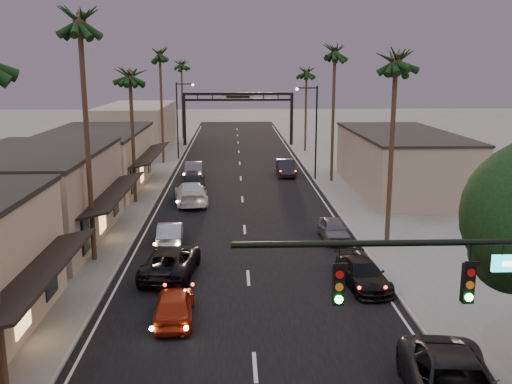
{
  "coord_description": "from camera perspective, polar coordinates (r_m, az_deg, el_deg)",
  "views": [
    {
      "loc": [
        -0.73,
        -8.93,
        10.74
      ],
      "look_at": [
        0.79,
        28.45,
        2.5
      ],
      "focal_mm": 40.0,
      "sensor_mm": 36.0,
      "label": 1
    }
  ],
  "objects": [
    {
      "name": "road",
      "position": [
        54.99,
        -1.52,
        1.16
      ],
      "size": [
        14.0,
        120.0,
        0.02
      ],
      "primitive_type": "cube",
      "color": "black",
      "rests_on": "ground"
    },
    {
      "name": "ground",
      "position": [
        50.1,
        -1.43,
        0.04
      ],
      "size": [
        200.0,
        200.0,
        0.0
      ],
      "primitive_type": "plane",
      "color": "slate",
      "rests_on": "ground"
    },
    {
      "name": "palm_far",
      "position": [
        87.26,
        -7.49,
        12.78
      ],
      "size": [
        3.2,
        3.2,
        13.2
      ],
      "color": "#38281C",
      "rests_on": "ground"
    },
    {
      "name": "palm_lb",
      "position": [
        32.03,
        -17.28,
        16.63
      ],
      "size": [
        3.2,
        3.2,
        15.2
      ],
      "color": "#38281C",
      "rests_on": "ground"
    },
    {
      "name": "sidewalk_right",
      "position": [
        62.7,
        7.11,
        2.52
      ],
      "size": [
        5.0,
        92.0,
        0.12
      ],
      "primitive_type": "cube",
      "color": "slate",
      "rests_on": "ground"
    },
    {
      "name": "oncoming_silver",
      "position": [
        35.7,
        -8.58,
        -4.07
      ],
      "size": [
        1.69,
        4.26,
        1.38
      ],
      "primitive_type": "imported",
      "rotation": [
        0.0,
        0.0,
        3.2
      ],
      "color": "#97989C",
      "rests_on": "ground"
    },
    {
      "name": "streetlight_left",
      "position": [
        67.44,
        -7.65,
        7.71
      ],
      "size": [
        2.13,
        0.3,
        9.0
      ],
      "color": "black",
      "rests_on": "ground"
    },
    {
      "name": "sidewalk_left",
      "position": [
        62.48,
        -10.37,
        2.37
      ],
      "size": [
        5.0,
        92.0,
        0.12
      ],
      "primitive_type": "cube",
      "color": "slate",
      "rests_on": "ground"
    },
    {
      "name": "storefront_mid",
      "position": [
        37.88,
        -21.17,
        -0.61
      ],
      "size": [
        8.0,
        14.0,
        5.5
      ],
      "primitive_type": "cube",
      "color": "gray",
      "rests_on": "ground"
    },
    {
      "name": "oncoming_dgrey",
      "position": [
        51.2,
        -6.25,
        1.16
      ],
      "size": [
        2.03,
        4.79,
        1.62
      ],
      "primitive_type": "imported",
      "rotation": [
        0.0,
        0.0,
        3.17
      ],
      "color": "black",
      "rests_on": "ground"
    },
    {
      "name": "building_right",
      "position": [
        51.76,
        14.26,
        2.88
      ],
      "size": [
        8.0,
        18.0,
        5.0
      ],
      "primitive_type": "cube",
      "color": "gray",
      "rests_on": "ground"
    },
    {
      "name": "traffic_signal",
      "position": [
        15.5,
        22.68,
        -9.98
      ],
      "size": [
        8.51,
        0.22,
        7.8
      ],
      "color": "black",
      "rests_on": "ground"
    },
    {
      "name": "curbside_black",
      "position": [
        29.09,
        10.62,
        -8.06
      ],
      "size": [
        2.48,
        4.82,
        1.34
      ],
      "primitive_type": "imported",
      "rotation": [
        0.0,
        0.0,
        0.14
      ],
      "color": "black",
      "rests_on": "ground"
    },
    {
      "name": "oncoming_red",
      "position": [
        25.25,
        -8.18,
        -11.13
      ],
      "size": [
        1.82,
        4.19,
        1.41
      ],
      "primitive_type": "imported",
      "rotation": [
        0.0,
        0.0,
        3.18
      ],
      "color": "#99220B",
      "rests_on": "ground"
    },
    {
      "name": "palm_rb",
      "position": [
        53.77,
        7.91,
        14.09
      ],
      "size": [
        3.2,
        3.2,
        14.2
      ],
      "color": "#38281C",
      "rests_on": "ground"
    },
    {
      "name": "storefront_far",
      "position": [
        53.03,
        -15.69,
        3.02
      ],
      "size": [
        8.0,
        16.0,
        5.0
      ],
      "primitive_type": "cube",
      "color": "tan",
      "rests_on": "ground"
    },
    {
      "name": "streetlight_right",
      "position": [
        54.74,
        5.76,
        6.69
      ],
      "size": [
        2.13,
        0.3,
        9.0
      ],
      "color": "black",
      "rests_on": "ground"
    },
    {
      "name": "oncoming_grey_far",
      "position": [
        56.97,
        -6.26,
        2.29
      ],
      "size": [
        1.98,
        4.92,
        1.59
      ],
      "primitive_type": "imported",
      "rotation": [
        0.0,
        0.0,
        3.2
      ],
      "color": "#4D4C52",
      "rests_on": "ground"
    },
    {
      "name": "curbside_far",
      "position": [
        57.43,
        2.99,
        2.43
      ],
      "size": [
        1.73,
        4.85,
        1.59
      ],
      "primitive_type": "imported",
      "rotation": [
        0.0,
        0.0,
        0.01
      ],
      "color": "black",
      "rests_on": "ground"
    },
    {
      "name": "oncoming_white",
      "position": [
        45.78,
        -6.53,
        -0.11
      ],
      "size": [
        3.19,
        6.27,
        1.74
      ],
      "primitive_type": "imported",
      "rotation": [
        0.0,
        0.0,
        3.27
      ],
      "color": "silver",
      "rests_on": "ground"
    },
    {
      "name": "oncoming_pickup",
      "position": [
        30.4,
        -8.52,
        -6.87
      ],
      "size": [
        3.07,
        5.76,
        1.54
      ],
      "primitive_type": "imported",
      "rotation": [
        0.0,
        0.0,
        3.05
      ],
      "color": "black",
      "rests_on": "ground"
    },
    {
      "name": "storefront_dist",
      "position": [
        75.34,
        -11.75,
        6.26
      ],
      "size": [
        8.0,
        20.0,
        6.0
      ],
      "primitive_type": "cube",
      "color": "gray",
      "rests_on": "ground"
    },
    {
      "name": "palm_ld",
      "position": [
        64.44,
        -9.62,
        13.74
      ],
      "size": [
        3.2,
        3.2,
        14.2
      ],
      "color": "#38281C",
      "rests_on": "ground"
    },
    {
      "name": "palm_ra",
      "position": [
        34.24,
        13.87,
        13.25
      ],
      "size": [
        3.2,
        3.2,
        13.2
      ],
      "color": "#38281C",
      "rests_on": "ground"
    },
    {
      "name": "curbside_grey",
      "position": [
        36.48,
        7.76,
        -3.71
      ],
      "size": [
        1.7,
        4.0,
        1.35
      ],
      "primitive_type": "imported",
      "rotation": [
        0.0,
        0.0,
        0.03
      ],
      "color": "#535258",
      "rests_on": "ground"
    },
    {
      "name": "palm_lc",
      "position": [
        45.62,
        -12.53,
        11.79
      ],
      "size": [
        3.2,
        3.2,
        12.2
      ],
      "color": "#38281C",
      "rests_on": "ground"
    },
    {
      "name": "arch",
      "position": [
        79.11,
        -1.81,
        8.64
      ],
      "size": [
        15.2,
        0.4,
        7.27
      ],
      "color": "black",
      "rests_on": "ground"
    },
    {
      "name": "palm_rc",
      "position": [
        73.53,
        5.08,
        12.16
      ],
      "size": [
        3.2,
        3.2,
        12.2
      ],
      "color": "#38281C",
      "rests_on": "ground"
    }
  ]
}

